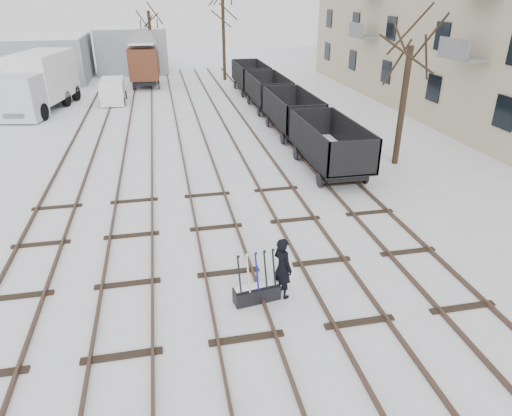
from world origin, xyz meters
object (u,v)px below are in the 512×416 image
(ground_frame, at_px, (257,292))
(panel_van, at_px, (113,91))
(freight_wagon_a, at_px, (329,153))
(worker, at_px, (283,268))
(lorry, at_px, (38,82))
(box_van_wagon, at_px, (144,61))

(ground_frame, bearing_deg, panel_van, 93.29)
(freight_wagon_a, height_order, panel_van, freight_wagon_a)
(worker, bearing_deg, lorry, -2.90)
(worker, distance_m, freight_wagon_a, 10.28)
(freight_wagon_a, relative_size, lorry, 0.65)
(worker, xyz_separation_m, lorry, (-11.26, 25.00, 1.09))
(lorry, bearing_deg, ground_frame, -55.44)
(ground_frame, xyz_separation_m, worker, (0.75, 0.10, 0.63))
(worker, xyz_separation_m, freight_wagon_a, (4.68, 9.15, -0.01))
(ground_frame, height_order, freight_wagon_a, freight_wagon_a)
(worker, relative_size, box_van_wagon, 0.36)
(worker, bearing_deg, freight_wagon_a, -54.20)
(panel_van, bearing_deg, box_van_wagon, 67.97)
(box_van_wagon, relative_size, panel_van, 1.29)
(box_van_wagon, bearing_deg, lorry, -130.19)
(box_van_wagon, relative_size, lorry, 0.57)
(worker, distance_m, panel_van, 27.31)
(ground_frame, xyz_separation_m, panel_van, (-5.70, 26.63, 0.62))
(ground_frame, bearing_deg, lorry, 103.91)
(freight_wagon_a, height_order, lorry, lorry)
(box_van_wagon, distance_m, panel_van, 6.80)
(freight_wagon_a, height_order, box_van_wagon, box_van_wagon)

